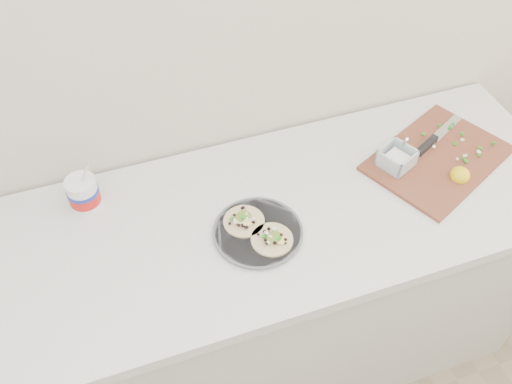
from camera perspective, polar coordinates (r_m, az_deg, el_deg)
name	(u,v)px	position (r m, az deg, el deg)	size (l,w,h in m)	color
counter	(184,318)	(1.98, -7.25, -12.42)	(2.44, 0.66, 0.90)	silver
taco_plate	(258,230)	(1.58, 0.18, -3.84)	(0.25, 0.25, 0.04)	#53545A
tub	(84,191)	(1.68, -16.86, 0.09)	(0.09, 0.09, 0.20)	white
cutboard	(434,155)	(1.87, 17.41, 3.54)	(0.52, 0.46, 0.07)	brown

